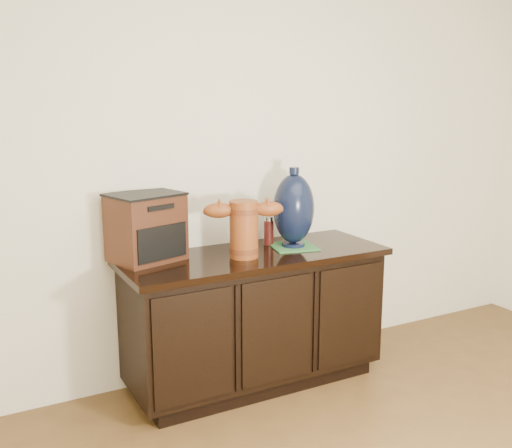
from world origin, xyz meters
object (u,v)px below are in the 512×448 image
terracotta_vessel (244,226)px  spray_can (269,231)px  tv_radio (146,227)px  sideboard (254,317)px  lamp_base (294,209)px

terracotta_vessel → spray_can: (0.25, 0.17, -0.09)m
tv_radio → spray_can: (0.72, -0.01, -0.09)m
sideboard → spray_can: size_ratio=8.90×
tv_radio → lamp_base: size_ratio=0.94×
sideboard → terracotta_vessel: bearing=-152.8°
spray_can → terracotta_vessel: bearing=-145.0°
sideboard → spray_can: (0.16, 0.13, 0.45)m
terracotta_vessel → lamp_base: bearing=28.1°
sideboard → tv_radio: 0.79m
tv_radio → spray_can: size_ratio=2.53×
sideboard → terracotta_vessel: 0.55m
sideboard → spray_can: spray_can is taller
lamp_base → terracotta_vessel: bearing=-170.3°
sideboard → terracotta_vessel: size_ratio=3.45×
tv_radio → lamp_base: 0.82m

